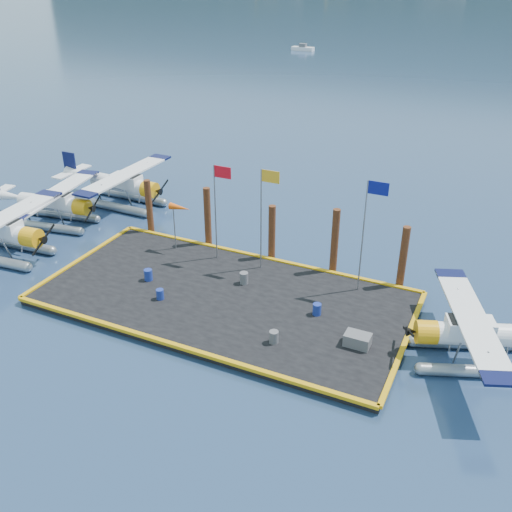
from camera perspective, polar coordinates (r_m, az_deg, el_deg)
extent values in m
plane|color=navy|center=(31.78, -3.22, -4.60)|extent=(4000.00, 4000.00, 0.00)
cube|color=black|center=(31.67, -3.23, -4.29)|extent=(20.00, 10.00, 0.40)
cylinder|color=gray|center=(40.75, -23.31, 1.22)|extent=(6.53, 1.17, 0.63)
cube|color=white|center=(38.75, -23.98, 2.66)|extent=(2.39, 1.34, 0.94)
cube|color=black|center=(38.46, -23.70, 2.88)|extent=(1.55, 1.22, 0.58)
cylinder|color=orange|center=(37.53, -21.54, 1.73)|extent=(1.15, 1.30, 1.22)
cube|color=black|center=(36.97, -20.49, 1.53)|extent=(0.26, 2.33, 1.18)
cube|color=white|center=(38.55, -24.13, 3.37)|extent=(2.36, 9.53, 0.13)
cube|color=#0B0F37|center=(41.57, -20.03, 5.85)|extent=(1.65, 1.07, 0.14)
cylinder|color=gray|center=(44.12, -19.08, 3.97)|extent=(6.13, 1.54, 0.59)
cylinder|color=gray|center=(42.54, -20.67, 2.81)|extent=(6.13, 1.54, 0.59)
cylinder|color=white|center=(42.71, -19.93, 5.00)|extent=(4.69, 1.79, 1.08)
cube|color=white|center=(42.26, -19.34, 5.36)|extent=(2.31, 1.41, 0.89)
cube|color=black|center=(42.02, -19.05, 5.58)|extent=(1.52, 1.24, 0.54)
cylinder|color=orange|center=(41.31, -17.01, 4.70)|extent=(1.15, 1.28, 1.14)
cube|color=black|center=(40.88, -16.01, 4.60)|extent=(0.40, 2.18, 1.11)
cube|color=white|center=(42.08, -19.45, 5.98)|extent=(2.85, 8.99, 0.12)
cube|color=#0B0F37|center=(45.35, -16.49, 7.97)|extent=(1.60, 1.11, 0.13)
cube|color=#0B0F37|center=(39.01, -22.85, 3.65)|extent=(1.60, 1.11, 0.13)
cylinder|color=gray|center=(46.07, -12.56, 5.90)|extent=(6.46, 0.71, 0.62)
cylinder|color=gray|center=(44.45, -14.34, 4.87)|extent=(6.46, 0.71, 0.62)
cylinder|color=white|center=(44.63, -13.42, 7.02)|extent=(4.85, 1.21, 1.14)
cube|color=white|center=(44.13, -12.83, 7.35)|extent=(2.30, 1.18, 0.94)
cube|color=black|center=(43.87, -12.54, 7.55)|extent=(1.47, 1.11, 0.57)
cylinder|color=orange|center=(43.04, -10.58, 6.54)|extent=(1.06, 1.22, 1.21)
cube|color=black|center=(42.55, -9.61, 6.37)|extent=(0.09, 2.32, 1.17)
cube|color=white|center=(43.96, -12.91, 7.99)|extent=(1.69, 9.38, 0.12)
cube|color=#0B0F37|center=(47.31, -9.58, 9.72)|extent=(1.57, 0.96, 0.14)
cube|color=#0B0F37|center=(40.81, -16.73, 5.95)|extent=(1.57, 0.96, 0.14)
cube|color=#0B0F37|center=(47.39, -18.14, 8.81)|extent=(1.15, 0.14, 1.77)
cube|color=white|center=(47.53, -17.93, 8.03)|extent=(0.98, 3.55, 0.10)
cylinder|color=gray|center=(28.43, 22.10, -10.66)|extent=(5.77, 2.71, 0.58)
cylinder|color=gray|center=(30.03, 21.00, -8.18)|extent=(5.77, 2.71, 0.58)
cylinder|color=white|center=(28.43, 21.61, -7.29)|extent=(4.56, 2.62, 1.06)
cube|color=white|center=(28.08, 20.60, -6.74)|extent=(2.36, 1.76, 0.87)
cube|color=black|center=(27.89, 20.10, -6.41)|extent=(1.62, 1.43, 0.53)
cylinder|color=orange|center=(27.75, 16.66, -7.31)|extent=(1.30, 1.39, 1.12)
cube|color=black|center=(27.57, 14.99, -7.30)|extent=(0.83, 2.02, 1.08)
cube|color=white|center=(27.82, 20.77, -5.92)|extent=(4.50, 8.60, 0.12)
cube|color=#0B0F37|center=(24.65, 23.22, -11.23)|extent=(1.66, 1.33, 0.13)
cube|color=#0B0F37|center=(31.22, 18.87, -1.72)|extent=(1.66, 1.33, 0.13)
cylinder|color=navy|center=(33.42, -10.72, -1.87)|extent=(0.47, 0.47, 0.67)
cylinder|color=#515155|center=(27.79, 1.80, -8.10)|extent=(0.46, 0.46, 0.64)
cylinder|color=navy|center=(29.97, 6.11, -5.31)|extent=(0.45, 0.45, 0.63)
cylinder|color=navy|center=(31.53, -9.57, -3.79)|extent=(0.42, 0.42, 0.59)
cylinder|color=#515155|center=(32.51, -1.21, -2.21)|extent=(0.49, 0.49, 0.68)
cube|color=#515155|center=(28.05, 10.12, -8.25)|extent=(1.24, 0.82, 0.62)
cylinder|color=gray|center=(34.20, -4.07, 4.30)|extent=(0.08, 0.08, 6.00)
cube|color=red|center=(32.98, -3.38, 8.36)|extent=(1.10, 0.03, 0.70)
cylinder|color=gray|center=(32.91, 0.51, 3.58)|extent=(0.08, 0.08, 6.20)
cube|color=gold|center=(31.66, 1.44, 7.94)|extent=(1.10, 0.03, 0.70)
cylinder|color=gray|center=(31.06, 10.62, 1.83)|extent=(0.08, 0.08, 6.50)
cube|color=navy|center=(29.81, 12.12, 6.64)|extent=(1.10, 0.03, 0.70)
cylinder|color=gray|center=(36.26, -8.15, 2.90)|extent=(0.07, 0.07, 3.00)
cone|color=#EA520D|center=(35.44, -7.62, 4.81)|extent=(1.40, 0.44, 0.44)
cylinder|color=#3F1F12|center=(39.01, -10.63, 4.70)|extent=(0.44, 0.44, 4.00)
cylinder|color=#3F1F12|center=(36.68, -4.86, 3.74)|extent=(0.44, 0.44, 4.20)
cylinder|color=#3F1F12|center=(34.91, 1.60, 2.16)|extent=(0.44, 0.44, 3.80)
cylinder|color=#3F1F12|center=(33.57, 7.86, 1.26)|extent=(0.44, 0.44, 4.30)
cylinder|color=#3F1F12|center=(32.85, 14.47, -0.33)|extent=(0.44, 0.44, 4.00)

